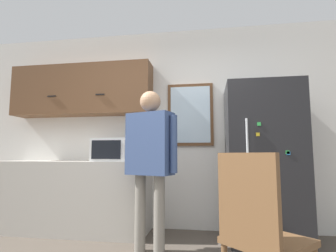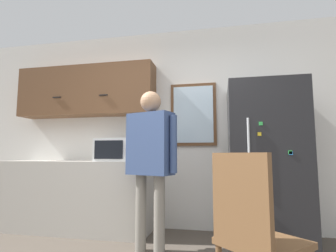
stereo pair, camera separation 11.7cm
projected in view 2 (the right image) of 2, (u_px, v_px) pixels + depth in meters
back_wall at (173, 127)px, 3.60m from camera, size 6.00×0.06×2.70m
counter at (77, 195)px, 3.41m from camera, size 1.97×0.62×0.88m
upper_cabinets at (86, 92)px, 3.71m from camera, size 1.97×0.34×0.69m
microwave at (118, 150)px, 3.31m from camera, size 0.51×0.40×0.28m
person at (150, 152)px, 2.69m from camera, size 0.59×0.36×1.63m
refrigerator at (267, 162)px, 2.95m from camera, size 0.82×0.72×1.78m
chair at (253, 228)px, 1.58m from camera, size 0.63×0.63×0.98m
window at (193, 114)px, 3.51m from camera, size 0.61×0.05×0.84m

